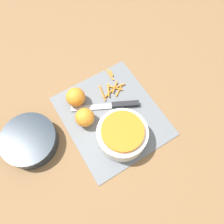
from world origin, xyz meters
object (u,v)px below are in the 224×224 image
bowl_dark (30,140)px  orange_right (85,117)px  bowl_speckled (122,135)px  orange_left (76,97)px  knife (117,105)px

bowl_dark → orange_right: size_ratio=2.76×
bowl_speckled → bowl_dark: bearing=61.1°
bowl_dark → bowl_speckled: bearing=-118.9°
orange_left → orange_right: orange_left is taller
knife → orange_right: (0.01, 0.13, 0.03)m
bowl_dark → knife: size_ratio=0.79×
knife → orange_left: 0.16m
bowl_speckled → knife: bowl_speckled is taller
knife → orange_right: bearing=23.5°
orange_left → orange_right: (-0.09, 0.01, -0.00)m
orange_left → bowl_dark: bearing=105.6°
bowl_speckled → orange_left: size_ratio=2.42×
bowl_speckled → orange_left: bowl_speckled is taller
bowl_speckled → orange_left: bearing=17.4°
knife → orange_left: (0.10, 0.12, 0.03)m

